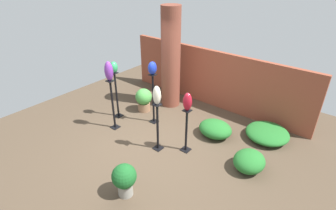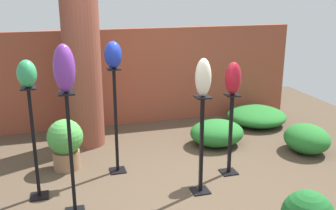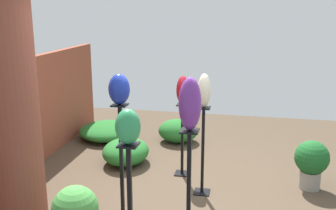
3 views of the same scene
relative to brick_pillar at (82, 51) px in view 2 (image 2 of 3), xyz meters
name	(u,v)px [view 2 (image 2 of 3)]	position (x,y,z in m)	size (l,w,h in m)	color
ground_plane	(182,188)	(0.94, -1.71, -1.40)	(8.00, 8.00, 0.00)	#4C3D2D
brick_wall_back	(137,77)	(0.94, 0.76, -0.59)	(5.60, 0.12, 1.62)	brown
brick_pillar	(82,51)	(0.00, 0.00, 0.00)	(0.53, 0.53, 2.80)	brown
pedestal_jade	(35,149)	(-0.66, -1.46, -0.81)	(0.20, 0.20, 1.27)	black
pedestal_cobalt	(116,126)	(0.29, -1.06, -0.78)	(0.20, 0.20, 1.34)	black
pedestal_violet	(71,160)	(-0.30, -1.90, -0.80)	(0.20, 0.20, 1.30)	black
pedestal_ruby	(230,138)	(1.64, -1.50, -0.93)	(0.20, 0.20, 1.03)	black
pedestal_ivory	(201,150)	(1.12, -1.86, -0.88)	(0.20, 0.20, 1.14)	black
art_vase_jade	(27,74)	(-0.66, -1.46, 0.02)	(0.20, 0.21, 0.29)	#2D9356
art_vase_cobalt	(113,55)	(0.29, -1.06, 0.11)	(0.21, 0.23, 0.32)	#192D9E
art_vase_violet	(64,68)	(-0.30, -1.90, 0.14)	(0.21, 0.20, 0.47)	#6B2D8C
art_vase_ruby	(233,78)	(1.64, -1.50, -0.17)	(0.20, 0.18, 0.40)	maroon
art_vase_ivory	(203,77)	(1.12, -1.86, -0.05)	(0.17, 0.16, 0.42)	beige
potted_plant_mid_right	(65,142)	(-0.33, -0.79, -1.04)	(0.46, 0.46, 0.66)	#936B4C
foliage_bed_east	(256,116)	(2.89, 0.09, -1.25)	(1.00, 1.02, 0.29)	#236B28
foliage_bed_west	(217,133)	(1.86, -0.59, -1.21)	(0.81, 0.70, 0.38)	#236B28
foliage_bed_center	(307,138)	(2.99, -1.19, -1.20)	(0.62, 0.70, 0.40)	#236B28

